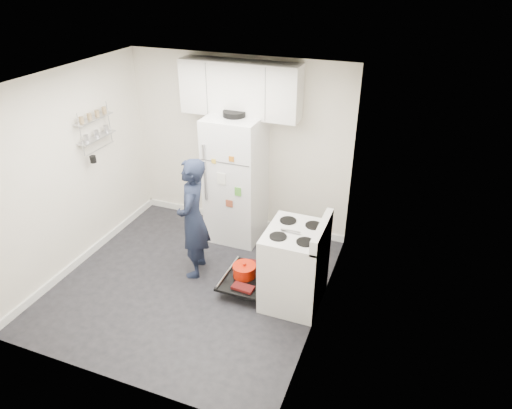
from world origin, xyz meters
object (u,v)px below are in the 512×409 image
at_px(electric_range, 293,267).
at_px(refrigerator, 236,179).
at_px(open_oven_door, 246,274).
at_px(person, 193,219).

xyz_separation_m(electric_range, refrigerator, (-1.18, 1.10, 0.43)).
xyz_separation_m(open_oven_door, refrigerator, (-0.58, 1.09, 0.71)).
bearing_deg(person, refrigerator, 157.36).
bearing_deg(refrigerator, person, -98.06).
bearing_deg(open_oven_door, refrigerator, 117.85).
distance_m(refrigerator, person, 1.03).
bearing_deg(electric_range, open_oven_door, 179.06).
distance_m(electric_range, open_oven_door, 0.66).
height_order(electric_range, person, person).
relative_size(electric_range, open_oven_door, 1.57).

